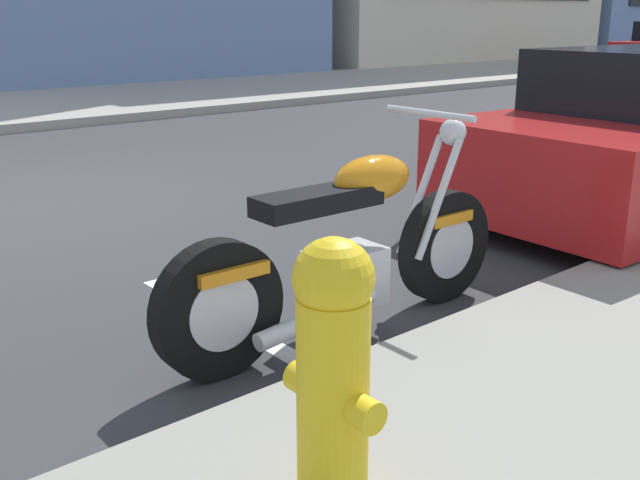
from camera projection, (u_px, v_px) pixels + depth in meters
The scene contains 5 objects.
ground_plane at pixel (14, 206), 6.48m from camera, with size 260.00×260.00×0.00m, color #333335.
sidewalk_far_curb at pixel (401, 78), 18.79m from camera, with size 120.00×5.00×0.14m, color gray.
parking_stall_stripe at pixel (253, 335), 3.86m from camera, with size 0.12×2.20×0.01m, color silver.
parked_motorcycle at pixel (349, 254), 3.80m from camera, with size 2.19×0.62×1.13m.
fire_hydrant at pixel (333, 371), 2.18m from camera, with size 0.24×0.36×0.88m.
Camera 1 is at (-2.04, -6.53, 1.61)m, focal length 41.47 mm.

